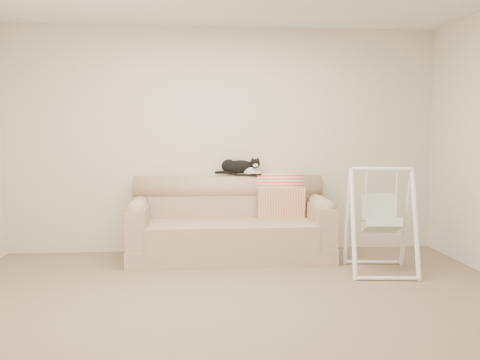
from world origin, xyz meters
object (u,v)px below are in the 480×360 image
(sofa, at_px, (230,226))
(remote_b, at_px, (254,175))
(remote_a, at_px, (242,175))
(baby_swing, at_px, (380,220))
(tuxedo_cat, at_px, (240,167))

(sofa, height_order, remote_b, remote_b)
(remote_a, relative_size, baby_swing, 0.17)
(remote_b, distance_m, baby_swing, 1.57)
(sofa, bearing_deg, baby_swing, -27.60)
(sofa, height_order, tuxedo_cat, tuxedo_cat)
(remote_a, height_order, tuxedo_cat, tuxedo_cat)
(tuxedo_cat, height_order, baby_swing, tuxedo_cat)
(sofa, relative_size, tuxedo_cat, 4.16)
(sofa, height_order, remote_a, remote_a)
(remote_a, height_order, baby_swing, baby_swing)
(sofa, distance_m, remote_a, 0.63)
(remote_b, height_order, tuxedo_cat, tuxedo_cat)
(sofa, xyz_separation_m, remote_a, (0.16, 0.23, 0.56))
(remote_a, relative_size, remote_b, 1.05)
(remote_a, bearing_deg, tuxedo_cat, 144.57)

